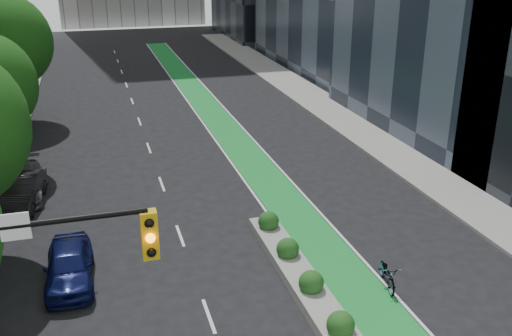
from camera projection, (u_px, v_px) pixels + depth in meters
sidewalk_right at (352, 124)px, 40.04m from camera, size 3.60×90.00×0.15m
bike_lane_paint at (214, 115)px, 42.23m from camera, size 2.20×70.00×0.01m
tree_far at (2, 42)px, 38.28m from camera, size 6.60×6.60×9.00m
median_planter at (301, 274)px, 21.10m from camera, size 1.20×10.26×1.10m
bicycle at (388, 274)px, 20.89m from camera, size 1.07×1.99×0.99m
parked_car_left_near at (69, 265)px, 21.06m from camera, size 1.77×4.25×1.44m
parked_car_left_mid at (21, 192)px, 27.22m from camera, size 2.21×4.74×1.50m
parked_car_left_far at (22, 182)px, 28.45m from camera, size 2.11×4.92×1.41m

